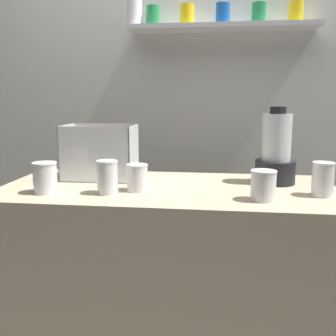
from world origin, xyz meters
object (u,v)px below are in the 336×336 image
object	(u,v)px
carrot_display_bin	(101,161)
juice_cup_orange_left	(107,179)
juice_cup_beet_far_left	(45,180)
blender_pitcher	(276,154)
juice_cup_mango_right	(263,187)
juice_cup_pomegranate_far_right	(323,181)
juice_cup_mango_middle	(137,179)

from	to	relation	value
carrot_display_bin	juice_cup_orange_left	xyz separation A→B (m)	(0.11, -0.27, -0.02)
juice_cup_beet_far_left	juice_cup_orange_left	world-z (taller)	juice_cup_orange_left
blender_pitcher	juice_cup_mango_right	world-z (taller)	blender_pitcher
juice_cup_pomegranate_far_right	juice_cup_orange_left	bearing A→B (deg)	-175.08
blender_pitcher	juice_cup_mango_middle	bearing A→B (deg)	-158.98
blender_pitcher	juice_cup_orange_left	distance (m)	0.73
blender_pitcher	juice_cup_beet_far_left	xyz separation A→B (m)	(-0.92, -0.30, -0.08)
carrot_display_bin	juice_cup_pomegranate_far_right	world-z (taller)	carrot_display_bin
blender_pitcher	juice_cup_pomegranate_far_right	bearing A→B (deg)	-54.52
juice_cup_mango_middle	juice_cup_mango_right	distance (m)	0.49
blender_pitcher	juice_cup_mango_right	bearing A→B (deg)	-105.23
juice_cup_beet_far_left	juice_cup_mango_middle	distance (m)	0.36
juice_cup_beet_far_left	juice_cup_orange_left	bearing A→B (deg)	4.36
juice_cup_mango_right	juice_cup_pomegranate_far_right	xyz separation A→B (m)	(0.23, 0.09, 0.01)
juice_cup_mango_right	juice_cup_beet_far_left	bearing A→B (deg)	179.68
carrot_display_bin	juice_cup_mango_right	bearing A→B (deg)	-23.09
carrot_display_bin	juice_cup_orange_left	world-z (taller)	carrot_display_bin
carrot_display_bin	juice_cup_mango_middle	size ratio (longest dim) A/B	2.95
juice_cup_mango_right	juice_cup_orange_left	bearing A→B (deg)	177.72
juice_cup_mango_middle	juice_cup_pomegranate_far_right	xyz separation A→B (m)	(0.71, 0.01, 0.01)
juice_cup_orange_left	blender_pitcher	bearing A→B (deg)	22.54
juice_cup_orange_left	juice_cup_mango_middle	bearing A→B (deg)	30.13
juice_cup_beet_far_left	juice_cup_orange_left	xyz separation A→B (m)	(0.25, 0.02, 0.01)
carrot_display_bin	juice_cup_pomegranate_far_right	size ratio (longest dim) A/B	2.44
carrot_display_bin	juice_cup_mango_right	world-z (taller)	carrot_display_bin
juice_cup_mango_middle	juice_cup_mango_right	xyz separation A→B (m)	(0.48, -0.08, 0.00)
carrot_display_bin	juice_cup_orange_left	size ratio (longest dim) A/B	2.43
blender_pitcher	juice_cup_orange_left	xyz separation A→B (m)	(-0.67, -0.28, -0.07)
juice_cup_orange_left	juice_cup_pomegranate_far_right	xyz separation A→B (m)	(0.82, 0.07, -0.00)
juice_cup_mango_right	juice_cup_pomegranate_far_right	world-z (taller)	juice_cup_pomegranate_far_right
blender_pitcher	juice_cup_pomegranate_far_right	world-z (taller)	blender_pitcher
juice_cup_orange_left	juice_cup_mango_middle	distance (m)	0.12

